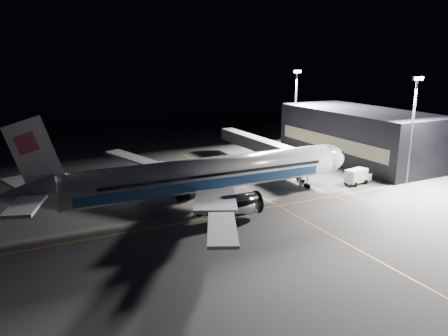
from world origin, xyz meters
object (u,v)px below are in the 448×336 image
object	(u,v)px
baggage_tug	(120,183)
floodlight_mast_south	(413,121)
safety_cone_b	(202,186)
safety_cone_c	(156,202)
airliner	(202,176)
service_truck	(358,176)
safety_cone_a	(197,191)
floodlight_mast_north	(296,102)
jet_bridge	(265,147)

from	to	relation	value
baggage_tug	floodlight_mast_south	bearing A→B (deg)	-1.90
safety_cone_b	safety_cone_c	xyz separation A→B (m)	(-10.74, -5.06, -0.03)
floodlight_mast_south	airliner	bearing A→B (deg)	171.67
floodlight_mast_south	baggage_tug	world-z (taller)	floodlight_mast_south
service_truck	safety_cone_b	world-z (taller)	service_truck
service_truck	safety_cone_a	distance (m)	31.72
floodlight_mast_north	floodlight_mast_south	bearing A→B (deg)	-90.00
safety_cone_a	safety_cone_c	distance (m)	9.33
airliner	safety_cone_a	world-z (taller)	airliner
safety_cone_a	safety_cone_b	world-z (taller)	safety_cone_b
safety_cone_c	service_truck	bearing A→B (deg)	-8.55
jet_bridge	safety_cone_b	size ratio (longest dim) A/B	54.35
jet_bridge	safety_cone_b	world-z (taller)	jet_bridge
baggage_tug	safety_cone_a	distance (m)	15.10
service_truck	airliner	bearing A→B (deg)	165.85
floodlight_mast_south	baggage_tug	size ratio (longest dim) A/B	6.59
airliner	safety_cone_b	size ratio (longest dim) A/B	97.13
floodlight_mast_north	floodlight_mast_south	distance (m)	38.00
jet_bridge	safety_cone_c	bearing A→B (deg)	-154.90
safety_cone_b	service_truck	bearing A→B (deg)	-21.05
floodlight_mast_north	safety_cone_b	world-z (taller)	floodlight_mast_north
floodlight_mast_south	safety_cone_c	distance (m)	50.50
airliner	service_truck	world-z (taller)	airliner
jet_bridge	floodlight_mast_north	bearing A→B (deg)	37.74
jet_bridge	safety_cone_c	distance (m)	33.41
airliner	jet_bridge	size ratio (longest dim) A/B	1.79
floodlight_mast_north	safety_cone_a	world-z (taller)	floodlight_mast_north
airliner	safety_cone_b	xyz separation A→B (m)	(3.81, 9.06, -4.85)
floodlight_mast_south	safety_cone_a	xyz separation A→B (m)	(-39.19, 13.09, -12.10)
airliner	floodlight_mast_south	size ratio (longest dim) A/B	2.97
service_truck	safety_cone_a	world-z (taller)	service_truck
floodlight_mast_south	safety_cone_a	size ratio (longest dim) A/B	37.71
airliner	baggage_tug	bearing A→B (deg)	121.98
service_truck	baggage_tug	xyz separation A→B (m)	(-42.40, 18.11, -0.74)
airliner	safety_cone_b	bearing A→B (deg)	67.17
airliner	safety_cone_b	distance (m)	10.96
jet_bridge	service_truck	xyz separation A→B (m)	(9.20, -19.95, -2.98)
airliner	floodlight_mast_south	distance (m)	42.13
jet_bridge	safety_cone_c	size ratio (longest dim) A/B	60.27
safety_cone_c	floodlight_mast_south	bearing A→B (deg)	-11.78
jet_bridge	floodlight_mast_north	xyz separation A→B (m)	(18.00, 13.93, 7.79)
jet_bridge	baggage_tug	size ratio (longest dim) A/B	10.96
airliner	jet_bridge	world-z (taller)	airliner
safety_cone_c	floodlight_mast_north	bearing A→B (deg)	30.24
baggage_tug	safety_cone_a	xyz separation A→B (m)	(12.01, -9.14, -0.59)
safety_cone_c	safety_cone_b	bearing A→B (deg)	25.23
floodlight_mast_north	service_truck	size ratio (longest dim) A/B	3.34
safety_cone_b	safety_cone_c	bearing A→B (deg)	-154.77
floodlight_mast_south	floodlight_mast_north	bearing A→B (deg)	90.00
airliner	service_truck	distance (m)	32.53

